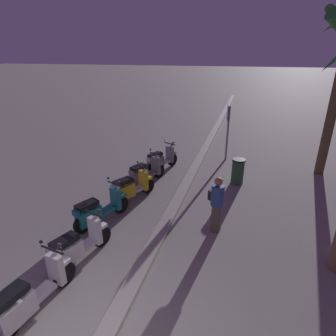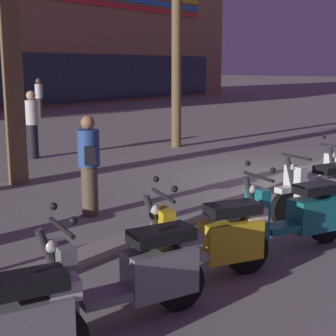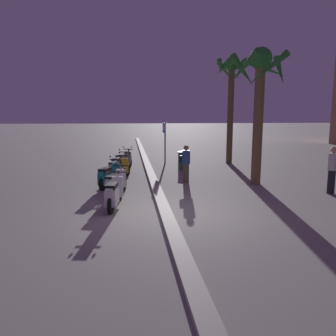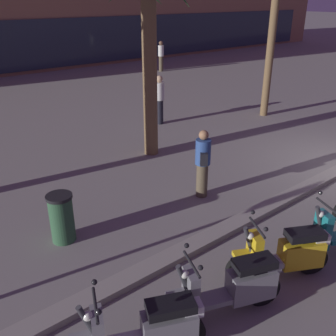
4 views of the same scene
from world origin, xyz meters
TOP-DOWN VIEW (x-y plane):
  - scooter_grey_mid_rear at (-7.77, -1.40)m, footprint 1.67×0.90m
  - scooter_grey_lead_nearest at (-6.38, -1.54)m, footprint 1.77×0.87m
  - scooter_yellow_second_in_line at (-5.13, -1.57)m, footprint 1.58×0.94m
  - scooter_teal_mid_front at (-3.62, -1.89)m, footprint 1.74×0.93m
  - scooter_white_last_in_row at (-2.12, -1.58)m, footprint 1.66×0.80m
  - scooter_white_gap_after_mid at (-0.63, -1.57)m, footprint 1.86×0.63m
  - crossing_sign at (-9.84, 1.01)m, footprint 0.60×0.16m
  - pedestrian_by_palm_tree at (-4.25, 1.29)m, footprint 0.41×0.44m
  - litter_bin at (-7.46, 1.67)m, footprint 0.48×0.48m

SIDE VIEW (x-z plane):
  - scooter_white_last_in_row at x=-2.12m, z-range -0.08..0.96m
  - scooter_teal_mid_front at x=-3.62m, z-range -0.14..1.04m
  - scooter_grey_mid_rear at x=-7.77m, z-range -0.14..1.04m
  - scooter_yellow_second_in_line at x=-5.13m, z-range -0.13..1.04m
  - scooter_white_gap_after_mid at x=-0.63m, z-range -0.13..1.05m
  - scooter_grey_lead_nearest at x=-6.38m, z-range -0.13..1.05m
  - litter_bin at x=-7.46m, z-range 0.01..0.96m
  - pedestrian_by_palm_tree at x=-4.25m, z-range 0.04..1.63m
  - crossing_sign at x=-9.84m, z-range 0.30..2.70m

